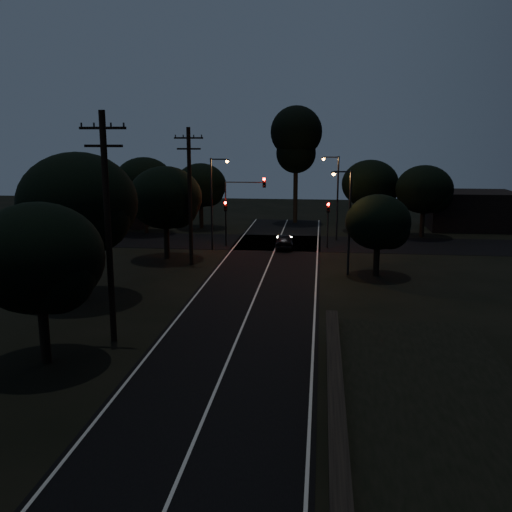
# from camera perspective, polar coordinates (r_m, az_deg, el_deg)

# --- Properties ---
(road_surface) EXTENTS (60.00, 70.00, 0.03)m
(road_surface) POSITION_cam_1_polar(r_m,az_deg,el_deg) (43.03, 1.08, -1.30)
(road_surface) COLOR black
(road_surface) RESTS_ON ground
(retaining_wall) EXTENTS (6.93, 26.00, 1.60)m
(retaining_wall) POSITION_cam_1_polar(r_m,az_deg,el_deg) (16.85, 19.80, -22.08)
(retaining_wall) COLOR black
(retaining_wall) RESTS_ON ground
(utility_pole_mid) EXTENTS (2.20, 0.30, 11.00)m
(utility_pole_mid) POSITION_cam_1_polar(r_m,az_deg,el_deg) (27.76, -14.60, 3.02)
(utility_pole_mid) COLOR black
(utility_pole_mid) RESTS_ON ground
(utility_pole_far) EXTENTS (2.20, 0.30, 10.50)m
(utility_pole_far) POSITION_cam_1_polar(r_m,az_deg,el_deg) (43.95, -6.63, 6.14)
(utility_pole_far) COLOR black
(utility_pole_far) RESTS_ON ground
(tree_left_b) EXTENTS (5.61, 5.61, 7.14)m
(tree_left_b) POSITION_cam_1_polar(r_m,az_deg,el_deg) (25.90, -20.65, -0.49)
(tree_left_b) COLOR black
(tree_left_b) RESTS_ON ground
(tree_left_c) EXTENTS (7.08, 7.08, 8.95)m
(tree_left_c) POSITION_cam_1_polar(r_m,az_deg,el_deg) (35.65, -17.07, 4.86)
(tree_left_c) COLOR black
(tree_left_c) RESTS_ON ground
(tree_left_d) EXTENTS (5.92, 5.92, 7.51)m
(tree_left_d) POSITION_cam_1_polar(r_m,az_deg,el_deg) (46.39, -8.86, 5.61)
(tree_left_d) COLOR black
(tree_left_d) RESTS_ON ground
(tree_far_nw) EXTENTS (5.53, 5.53, 7.00)m
(tree_far_nw) POSITION_cam_1_polar(r_m,az_deg,el_deg) (62.04, -5.40, 6.95)
(tree_far_nw) COLOR black
(tree_far_nw) RESTS_ON ground
(tree_far_w) EXTENTS (6.09, 6.09, 7.77)m
(tree_far_w) POSITION_cam_1_polar(r_m,az_deg,el_deg) (59.38, -10.95, 7.07)
(tree_far_w) COLOR black
(tree_far_w) RESTS_ON ground
(tree_far_ne) EXTENTS (5.89, 5.89, 7.45)m
(tree_far_ne) POSITION_cam_1_polar(r_m,az_deg,el_deg) (60.90, 11.55, 6.94)
(tree_far_ne) COLOR black
(tree_far_ne) RESTS_ON ground
(tree_far_e) EXTENTS (5.58, 5.58, 7.08)m
(tree_far_e) POSITION_cam_1_polar(r_m,az_deg,el_deg) (58.61, 16.67, 6.27)
(tree_far_e) COLOR black
(tree_far_e) RESTS_ON ground
(tree_right_a) EXTENTS (4.60, 4.60, 5.85)m
(tree_right_a) POSITION_cam_1_polar(r_m,az_deg,el_deg) (41.15, 12.34, 3.18)
(tree_right_a) COLOR black
(tree_right_a) RESTS_ON ground
(tall_pine) EXTENTS (5.81, 5.81, 13.20)m
(tall_pine) POSITION_cam_1_polar(r_m,az_deg,el_deg) (65.65, 4.04, 11.60)
(tall_pine) COLOR black
(tall_pine) RESTS_ON ground
(building_left) EXTENTS (10.00, 8.00, 4.40)m
(building_left) POSITION_cam_1_polar(r_m,az_deg,el_deg) (67.45, -14.37, 5.04)
(building_left) COLOR black
(building_left) RESTS_ON ground
(building_right) EXTENTS (9.00, 7.00, 4.00)m
(building_right) POSITION_cam_1_polar(r_m,az_deg,el_deg) (66.04, 20.61, 4.33)
(building_right) COLOR black
(building_right) RESTS_ON ground
(signal_left) EXTENTS (0.28, 0.35, 4.10)m
(signal_left) POSITION_cam_1_polar(r_m,az_deg,el_deg) (51.77, -3.05, 4.12)
(signal_left) COLOR black
(signal_left) RESTS_ON ground
(signal_right) EXTENTS (0.28, 0.35, 4.10)m
(signal_right) POSITION_cam_1_polar(r_m,az_deg,el_deg) (51.06, 7.21, 3.93)
(signal_right) COLOR black
(signal_right) RESTS_ON ground
(signal_mast) EXTENTS (3.70, 0.35, 6.25)m
(signal_mast) POSITION_cam_1_polar(r_m,az_deg,el_deg) (51.34, -1.20, 5.76)
(signal_mast) COLOR black
(signal_mast) RESTS_ON ground
(streetlight_a) EXTENTS (1.66, 0.26, 8.00)m
(streetlight_a) POSITION_cam_1_polar(r_m,az_deg,el_deg) (49.74, -4.26, 5.87)
(streetlight_a) COLOR black
(streetlight_a) RESTS_ON ground
(streetlight_b) EXTENTS (1.66, 0.26, 8.00)m
(streetlight_b) POSITION_cam_1_polar(r_m,az_deg,el_deg) (54.85, 7.97, 6.35)
(streetlight_b) COLOR black
(streetlight_b) RESTS_ON ground
(streetlight_c) EXTENTS (1.46, 0.26, 7.50)m
(streetlight_c) POSITION_cam_1_polar(r_m,az_deg,el_deg) (41.00, 9.11, 4.06)
(streetlight_c) COLOR black
(streetlight_c) RESTS_ON ground
(car) EXTENTS (1.80, 3.99, 1.33)m
(car) POSITION_cam_1_polar(r_m,az_deg,el_deg) (50.79, 2.84, 1.49)
(car) COLOR black
(car) RESTS_ON ground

